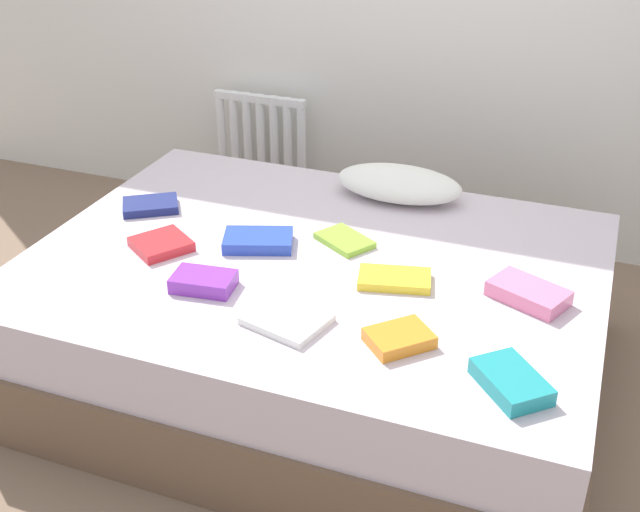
{
  "coord_description": "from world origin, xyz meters",
  "views": [
    {
      "loc": [
        0.87,
        -2.25,
        1.85
      ],
      "look_at": [
        0.0,
        0.05,
        0.48
      ],
      "focal_mm": 44.51,
      "sensor_mm": 36.0,
      "label": 1
    }
  ],
  "objects_px": {
    "textbook_purple": "(204,282)",
    "textbook_yellow": "(394,279)",
    "bed": "(315,318)",
    "textbook_lime": "(345,240)",
    "textbook_orange": "(399,338)",
    "textbook_red": "(161,244)",
    "pillow": "(399,184)",
    "textbook_pink": "(528,293)",
    "radiator": "(261,148)",
    "textbook_white": "(287,319)",
    "textbook_navy": "(151,205)",
    "textbook_blue": "(258,241)",
    "textbook_teal": "(511,382)"
  },
  "relations": [
    {
      "from": "radiator",
      "to": "textbook_yellow",
      "type": "relative_size",
      "value": 2.33
    },
    {
      "from": "pillow",
      "to": "textbook_navy",
      "type": "distance_m",
      "value": 0.98
    },
    {
      "from": "textbook_orange",
      "to": "textbook_yellow",
      "type": "relative_size",
      "value": 0.76
    },
    {
      "from": "bed",
      "to": "textbook_lime",
      "type": "relative_size",
      "value": 10.08
    },
    {
      "from": "textbook_purple",
      "to": "textbook_yellow",
      "type": "height_order",
      "value": "textbook_purple"
    },
    {
      "from": "radiator",
      "to": "textbook_pink",
      "type": "xyz_separation_m",
      "value": [
        1.49,
        -1.22,
        0.16
      ]
    },
    {
      "from": "textbook_orange",
      "to": "textbook_purple",
      "type": "distance_m",
      "value": 0.68
    },
    {
      "from": "textbook_lime",
      "to": "textbook_blue",
      "type": "bearing_deg",
      "value": -123.5
    },
    {
      "from": "textbook_white",
      "to": "textbook_teal",
      "type": "xyz_separation_m",
      "value": [
        0.69,
        -0.08,
        0.01
      ]
    },
    {
      "from": "textbook_pink",
      "to": "textbook_white",
      "type": "distance_m",
      "value": 0.77
    },
    {
      "from": "bed",
      "to": "textbook_lime",
      "type": "bearing_deg",
      "value": 66.03
    },
    {
      "from": "bed",
      "to": "textbook_yellow",
      "type": "bearing_deg",
      "value": -12.21
    },
    {
      "from": "textbook_pink",
      "to": "textbook_navy",
      "type": "bearing_deg",
      "value": -162.33
    },
    {
      "from": "textbook_yellow",
      "to": "textbook_teal",
      "type": "relative_size",
      "value": 1.11
    },
    {
      "from": "textbook_pink",
      "to": "textbook_yellow",
      "type": "height_order",
      "value": "textbook_pink"
    },
    {
      "from": "textbook_yellow",
      "to": "textbook_lime",
      "type": "xyz_separation_m",
      "value": [
        -0.25,
        0.2,
        -0.0
      ]
    },
    {
      "from": "textbook_white",
      "to": "textbook_purple",
      "type": "bearing_deg",
      "value": 179.38
    },
    {
      "from": "textbook_red",
      "to": "textbook_purple",
      "type": "relative_size",
      "value": 0.92
    },
    {
      "from": "textbook_red",
      "to": "pillow",
      "type": "bearing_deg",
      "value": 80.79
    },
    {
      "from": "textbook_pink",
      "to": "textbook_teal",
      "type": "bearing_deg",
      "value": -64.14
    },
    {
      "from": "pillow",
      "to": "textbook_pink",
      "type": "relative_size",
      "value": 2.14
    },
    {
      "from": "radiator",
      "to": "textbook_teal",
      "type": "distance_m",
      "value": 2.27
    },
    {
      "from": "radiator",
      "to": "textbook_teal",
      "type": "bearing_deg",
      "value": -48.18
    },
    {
      "from": "textbook_red",
      "to": "textbook_orange",
      "type": "xyz_separation_m",
      "value": [
        0.95,
        -0.26,
        0.0
      ]
    },
    {
      "from": "textbook_pink",
      "to": "textbook_lime",
      "type": "height_order",
      "value": "textbook_pink"
    },
    {
      "from": "bed",
      "to": "textbook_blue",
      "type": "distance_m",
      "value": 0.35
    },
    {
      "from": "textbook_blue",
      "to": "textbook_white",
      "type": "xyz_separation_m",
      "value": [
        0.29,
        -0.42,
        -0.01
      ]
    },
    {
      "from": "textbook_red",
      "to": "textbook_blue",
      "type": "height_order",
      "value": "textbook_blue"
    },
    {
      "from": "pillow",
      "to": "textbook_pink",
      "type": "xyz_separation_m",
      "value": [
        0.59,
        -0.59,
        -0.04
      ]
    },
    {
      "from": "bed",
      "to": "radiator",
      "type": "xyz_separation_m",
      "value": [
        -0.76,
        1.2,
        0.12
      ]
    },
    {
      "from": "textbook_navy",
      "to": "textbook_lime",
      "type": "bearing_deg",
      "value": -32.59
    },
    {
      "from": "pillow",
      "to": "textbook_white",
      "type": "relative_size",
      "value": 2.17
    },
    {
      "from": "textbook_pink",
      "to": "textbook_navy",
      "type": "distance_m",
      "value": 1.48
    },
    {
      "from": "textbook_white",
      "to": "textbook_navy",
      "type": "relative_size",
      "value": 1.12
    },
    {
      "from": "textbook_red",
      "to": "bed",
      "type": "bearing_deg",
      "value": 48.24
    },
    {
      "from": "bed",
      "to": "textbook_white",
      "type": "distance_m",
      "value": 0.49
    },
    {
      "from": "pillow",
      "to": "textbook_purple",
      "type": "height_order",
      "value": "pillow"
    },
    {
      "from": "textbook_navy",
      "to": "textbook_yellow",
      "type": "bearing_deg",
      "value": -43.72
    },
    {
      "from": "pillow",
      "to": "textbook_lime",
      "type": "distance_m",
      "value": 0.45
    },
    {
      "from": "radiator",
      "to": "pillow",
      "type": "xyz_separation_m",
      "value": [
        0.9,
        -0.62,
        0.2
      ]
    },
    {
      "from": "textbook_pink",
      "to": "textbook_red",
      "type": "xyz_separation_m",
      "value": [
        -1.27,
        -0.12,
        -0.01
      ]
    },
    {
      "from": "radiator",
      "to": "textbook_white",
      "type": "xyz_separation_m",
      "value": [
        0.82,
        -1.61,
        0.15
      ]
    },
    {
      "from": "textbook_pink",
      "to": "textbook_red",
      "type": "relative_size",
      "value": 1.3
    },
    {
      "from": "textbook_yellow",
      "to": "textbook_red",
      "type": "bearing_deg",
      "value": 171.12
    },
    {
      "from": "bed",
      "to": "textbook_navy",
      "type": "bearing_deg",
      "value": 169.85
    },
    {
      "from": "textbook_blue",
      "to": "textbook_white",
      "type": "height_order",
      "value": "textbook_blue"
    },
    {
      "from": "textbook_orange",
      "to": "pillow",
      "type": "bearing_deg",
      "value": 61.14
    },
    {
      "from": "radiator",
      "to": "textbook_white",
      "type": "distance_m",
      "value": 1.81
    },
    {
      "from": "textbook_purple",
      "to": "textbook_yellow",
      "type": "bearing_deg",
      "value": 16.7
    },
    {
      "from": "textbook_teal",
      "to": "bed",
      "type": "bearing_deg",
      "value": -164.96
    }
  ]
}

